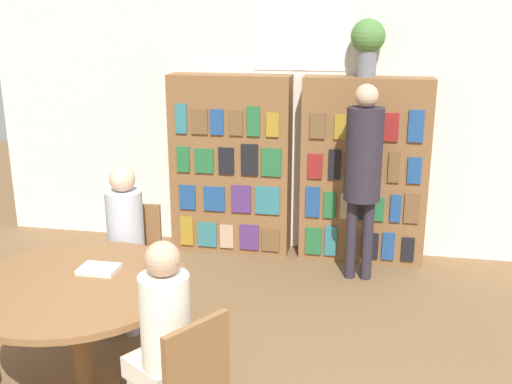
# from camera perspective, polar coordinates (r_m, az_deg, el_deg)

# --- Properties ---
(wall_back) EXTENTS (6.40, 0.07, 3.00)m
(wall_back) POSITION_cam_1_polar(r_m,az_deg,el_deg) (5.91, 4.19, 8.66)
(wall_back) COLOR silver
(wall_back) RESTS_ON ground_plane
(bookshelf_left) EXTENTS (1.19, 0.34, 1.76)m
(bookshelf_left) POSITION_cam_1_polar(r_m,az_deg,el_deg) (5.96, -2.42, 2.60)
(bookshelf_left) COLOR brown
(bookshelf_left) RESTS_ON ground_plane
(bookshelf_right) EXTENTS (1.19, 0.34, 1.76)m
(bookshelf_right) POSITION_cam_1_polar(r_m,az_deg,el_deg) (5.80, 10.24, 1.97)
(bookshelf_right) COLOR brown
(bookshelf_right) RESTS_ON ground_plane
(flower_vase) EXTENTS (0.31, 0.31, 0.52)m
(flower_vase) POSITION_cam_1_polar(r_m,az_deg,el_deg) (5.63, 10.60, 13.92)
(flower_vase) COLOR slate
(flower_vase) RESTS_ON bookshelf_right
(reading_table) EXTENTS (1.37, 1.37, 0.74)m
(reading_table) POSITION_cam_1_polar(r_m,az_deg,el_deg) (3.88, -16.68, -9.57)
(reading_table) COLOR brown
(reading_table) RESTS_ON ground_plane
(chair_left_side) EXTENTS (0.42, 0.42, 0.89)m
(chair_left_side) POSITION_cam_1_polar(r_m,az_deg,el_deg) (4.81, -11.58, -5.96)
(chair_left_side) COLOR brown
(chair_left_side) RESTS_ON ground_plane
(seated_reader_left) EXTENTS (0.29, 0.38, 1.25)m
(seated_reader_left) POSITION_cam_1_polar(r_m,az_deg,el_deg) (4.57, -12.46, -4.23)
(seated_reader_left) COLOR #B2B7C6
(seated_reader_left) RESTS_ON ground_plane
(seated_reader_right) EXTENTS (0.41, 0.39, 1.24)m
(seated_reader_right) POSITION_cam_1_polar(r_m,az_deg,el_deg) (3.22, -9.02, -13.49)
(seated_reader_right) COLOR silver
(seated_reader_right) RESTS_ON ground_plane
(librarian_standing) EXTENTS (0.32, 0.59, 1.76)m
(librarian_standing) POSITION_cam_1_polar(r_m,az_deg,el_deg) (5.26, 10.20, 2.81)
(librarian_standing) COLOR #28232D
(librarian_standing) RESTS_ON ground_plane
(open_book_on_table) EXTENTS (0.24, 0.18, 0.03)m
(open_book_on_table) POSITION_cam_1_polar(r_m,az_deg,el_deg) (3.94, -14.73, -7.11)
(open_book_on_table) COLOR silver
(open_book_on_table) RESTS_ON reading_table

